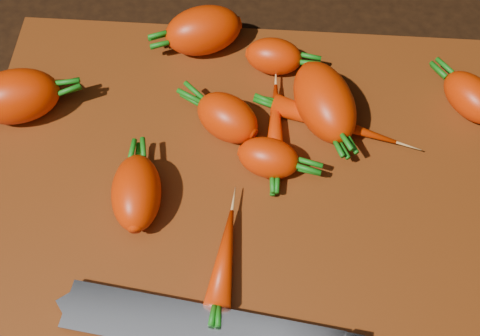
{
  "coord_description": "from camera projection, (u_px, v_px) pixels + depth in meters",
  "views": [
    {
      "loc": [
        0.02,
        -0.31,
        0.55
      ],
      "look_at": [
        0.0,
        0.01,
        0.03
      ],
      "focal_mm": 50.0,
      "sensor_mm": 36.0,
      "label": 1
    }
  ],
  "objects": [
    {
      "name": "carrot_6",
      "position": [
        472.0,
        97.0,
        0.65
      ],
      "size": [
        0.07,
        0.08,
        0.04
      ],
      "primitive_type": "ellipsoid",
      "rotation": [
        0.0,
        0.0,
        2.23
      ],
      "color": "red",
      "rests_on": "cutting_board"
    },
    {
      "name": "carrot_1",
      "position": [
        227.0,
        118.0,
        0.63
      ],
      "size": [
        0.08,
        0.07,
        0.04
      ],
      "primitive_type": "ellipsoid",
      "rotation": [
        0.0,
        0.0,
        2.56
      ],
      "color": "red",
      "rests_on": "cutting_board"
    },
    {
      "name": "carrot_9",
      "position": [
        225.0,
        257.0,
        0.57
      ],
      "size": [
        0.03,
        0.09,
        0.02
      ],
      "primitive_type": "ellipsoid",
      "rotation": [
        0.0,
        0.0,
        1.51
      ],
      "color": "red",
      "rests_on": "cutting_board"
    },
    {
      "name": "carrot_8",
      "position": [
        334.0,
        123.0,
        0.64
      ],
      "size": [
        0.12,
        0.06,
        0.02
      ],
      "primitive_type": "ellipsoid",
      "rotation": [
        0.0,
        0.0,
        -0.31
      ],
      "color": "red",
      "rests_on": "cutting_board"
    },
    {
      "name": "carrot_7",
      "position": [
        275.0,
        128.0,
        0.64
      ],
      "size": [
        0.02,
        0.11,
        0.02
      ],
      "primitive_type": "ellipsoid",
      "rotation": [
        0.0,
        0.0,
        1.6
      ],
      "color": "red",
      "rests_on": "cutting_board"
    },
    {
      "name": "cutting_board",
      "position": [
        239.0,
        191.0,
        0.62
      ],
      "size": [
        0.5,
        0.4,
        0.01
      ],
      "primitive_type": "cube",
      "color": "#60280A",
      "rests_on": "ground"
    },
    {
      "name": "carrot_2",
      "position": [
        324.0,
        102.0,
        0.64
      ],
      "size": [
        0.08,
        0.11,
        0.05
      ],
      "primitive_type": "ellipsoid",
      "rotation": [
        0.0,
        0.0,
        -1.2
      ],
      "color": "red",
      "rests_on": "cutting_board"
    },
    {
      "name": "carrot_5",
      "position": [
        274.0,
        56.0,
        0.68
      ],
      "size": [
        0.06,
        0.04,
        0.04
      ],
      "primitive_type": "ellipsoid",
      "rotation": [
        0.0,
        0.0,
        -0.11
      ],
      "color": "red",
      "rests_on": "cutting_board"
    },
    {
      "name": "carrot_3",
      "position": [
        136.0,
        193.0,
        0.59
      ],
      "size": [
        0.05,
        0.08,
        0.04
      ],
      "primitive_type": "ellipsoid",
      "rotation": [
        0.0,
        0.0,
        1.68
      ],
      "color": "red",
      "rests_on": "cutting_board"
    },
    {
      "name": "carrot_4",
      "position": [
        203.0,
        30.0,
        0.69
      ],
      "size": [
        0.09,
        0.07,
        0.05
      ],
      "primitive_type": "ellipsoid",
      "rotation": [
        0.0,
        0.0,
        3.5
      ],
      "color": "red",
      "rests_on": "cutting_board"
    },
    {
      "name": "carrot_10",
      "position": [
        269.0,
        158.0,
        0.61
      ],
      "size": [
        0.06,
        0.05,
        0.04
      ],
      "primitive_type": "ellipsoid",
      "rotation": [
        0.0,
        0.0,
        6.07
      ],
      "color": "red",
      "rests_on": "cutting_board"
    },
    {
      "name": "carrot_0",
      "position": [
        16.0,
        96.0,
        0.64
      ],
      "size": [
        0.1,
        0.08,
        0.05
      ],
      "primitive_type": "ellipsoid",
      "rotation": [
        0.0,
        0.0,
        0.33
      ],
      "color": "red",
      "rests_on": "cutting_board"
    },
    {
      "name": "ground",
      "position": [
        239.0,
        196.0,
        0.63
      ],
      "size": [
        2.0,
        2.0,
        0.01
      ],
      "primitive_type": "cube",
      "color": "black"
    },
    {
      "name": "knife",
      "position": [
        230.0,
        335.0,
        0.54
      ],
      "size": [
        0.37,
        0.08,
        0.02
      ],
      "rotation": [
        0.0,
        0.0,
        -0.13
      ],
      "color": "gray",
      "rests_on": "cutting_board"
    }
  ]
}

